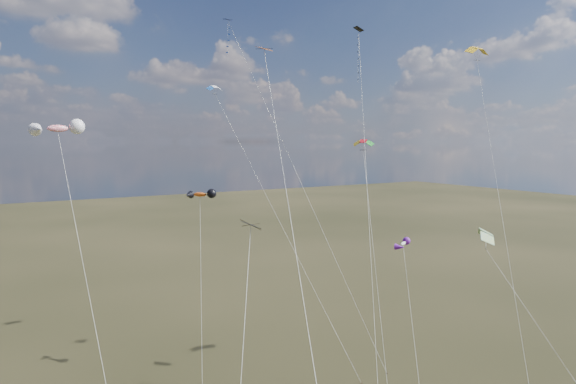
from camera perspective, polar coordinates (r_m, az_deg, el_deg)
diamond_black_high at (r=55.67m, az=7.93°, el=12.94°), size 15.89×22.76×35.65m
diamond_navy_tall at (r=61.74m, az=-5.31°, el=14.13°), size 8.88×19.99×37.78m
diamond_black_mid at (r=25.43m, az=-4.91°, el=-15.16°), size 7.58×11.12×19.16m
diamond_orange_center at (r=24.12m, az=0.53°, el=-4.33°), size 8.73×23.49×29.11m
parafoil_yellow at (r=58.86m, az=20.32°, el=14.65°), size 15.53×18.79×33.76m
parafoil_blue_white at (r=63.72m, az=-8.00°, el=11.24°), size 6.75×22.15×30.47m
parafoil_striped at (r=45.96m, az=21.19°, el=-4.21°), size 4.25×13.09×16.61m
parafoil_tricolor at (r=51.49m, az=8.39°, el=5.42°), size 8.27×13.92×23.90m
novelty_orange_black at (r=53.31m, az=-9.76°, el=-0.34°), size 5.13×10.52×18.52m
novelty_white_purple at (r=47.08m, az=12.69°, el=-5.73°), size 7.81×10.83×14.65m
novelty_redwhite_stripe at (r=42.95m, az=-24.20°, el=6.38°), size 3.36×16.30×25.07m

